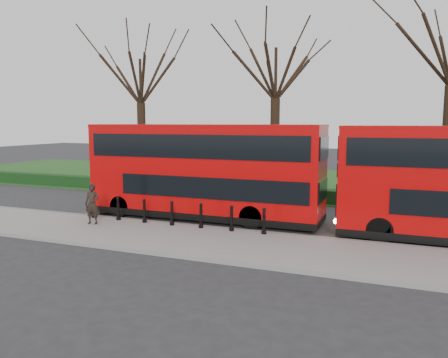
% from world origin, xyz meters
% --- Properties ---
extents(ground, '(120.00, 120.00, 0.00)m').
position_xyz_m(ground, '(0.00, 0.00, 0.00)').
color(ground, '#28282B').
rests_on(ground, ground).
extents(pavement, '(60.00, 4.00, 0.15)m').
position_xyz_m(pavement, '(0.00, -3.00, 0.07)').
color(pavement, gray).
rests_on(pavement, ground).
extents(kerb, '(60.00, 0.25, 0.16)m').
position_xyz_m(kerb, '(0.00, -1.00, 0.07)').
color(kerb, slate).
rests_on(kerb, ground).
extents(grass_verge, '(60.00, 18.00, 0.06)m').
position_xyz_m(grass_verge, '(0.00, 15.00, 0.03)').
color(grass_verge, '#1C4918').
rests_on(grass_verge, ground).
extents(hedge, '(60.00, 0.90, 0.80)m').
position_xyz_m(hedge, '(0.00, 6.80, 0.40)').
color(hedge, black).
rests_on(hedge, ground).
extents(yellow_line_outer, '(60.00, 0.10, 0.01)m').
position_xyz_m(yellow_line_outer, '(0.00, -0.70, 0.01)').
color(yellow_line_outer, yellow).
rests_on(yellow_line_outer, ground).
extents(yellow_line_inner, '(60.00, 0.10, 0.01)m').
position_xyz_m(yellow_line_inner, '(0.00, -0.50, 0.01)').
color(yellow_line_inner, yellow).
rests_on(yellow_line_inner, ground).
extents(tree_left, '(6.87, 6.87, 10.73)m').
position_xyz_m(tree_left, '(-8.00, 10.00, 7.80)').
color(tree_left, black).
rests_on(tree_left, ground).
extents(tree_mid, '(7.01, 7.01, 10.95)m').
position_xyz_m(tree_mid, '(2.00, 10.00, 7.96)').
color(tree_mid, black).
rests_on(tree_mid, ground).
extents(bollard_row, '(8.34, 0.15, 1.00)m').
position_xyz_m(bollard_row, '(0.54, -1.35, 0.65)').
color(bollard_row, black).
rests_on(bollard_row, pavement).
extents(bus_lead, '(11.12, 2.55, 4.42)m').
position_xyz_m(bus_lead, '(0.98, 1.00, 2.23)').
color(bus_lead, '#B80606').
rests_on(bus_lead, ground).
extents(pedestrian, '(0.71, 0.54, 1.76)m').
position_xyz_m(pedestrian, '(-2.77, -2.40, 1.03)').
color(pedestrian, black).
rests_on(pedestrian, pavement).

